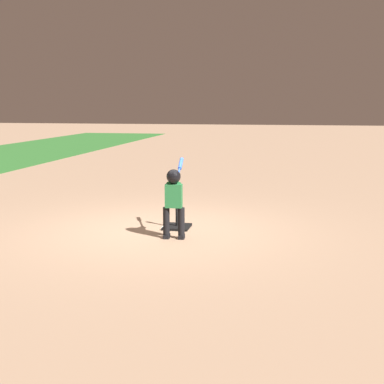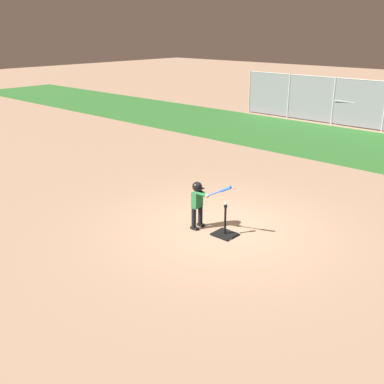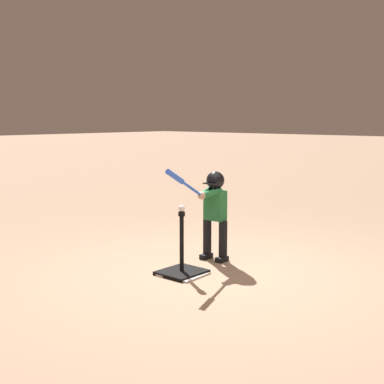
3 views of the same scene
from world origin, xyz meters
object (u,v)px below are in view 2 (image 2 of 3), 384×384
at_px(batter_child, 199,199).
at_px(baseball, 226,203).
at_px(bleachers_left_center, 284,104).
at_px(batting_tee, 225,232).
at_px(bleachers_right_center, 372,112).

height_order(batter_child, baseball, batter_child).
bearing_deg(bleachers_left_center, batter_child, -65.65).
distance_m(batting_tee, bleachers_right_center, 14.56).
bearing_deg(baseball, bleachers_left_center, 116.76).
height_order(batting_tee, bleachers_right_center, bleachers_right_center).
bearing_deg(batting_tee, bleachers_right_center, 99.61).
relative_size(batting_tee, bleachers_left_center, 0.26).
xyz_separation_m(batter_child, bleachers_right_center, (-1.74, 14.45, -0.14)).
relative_size(batter_child, baseball, 16.39).
relative_size(bleachers_left_center, bleachers_right_center, 0.94).
bearing_deg(batter_child, baseball, 8.69).
distance_m(baseball, bleachers_left_center, 16.01).
relative_size(baseball, bleachers_right_center, 0.02).
height_order(baseball, bleachers_left_center, bleachers_left_center).
xyz_separation_m(batter_child, baseball, (0.69, 0.11, 0.05)).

